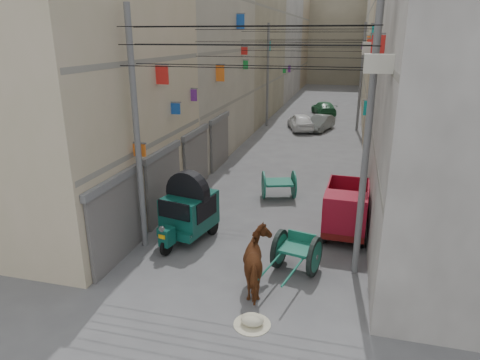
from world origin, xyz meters
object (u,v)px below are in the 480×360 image
(distant_car_white, at_px, (300,122))
(distant_car_grey, at_px, (320,123))
(mini_truck, at_px, (345,213))
(horse, at_px, (259,263))
(feed_sack, at_px, (252,320))
(auto_rickshaw, at_px, (188,209))
(tonga_cart, at_px, (297,252))
(distant_car_green, at_px, (324,108))
(second_cart, at_px, (279,184))

(distant_car_white, height_order, distant_car_grey, distant_car_white)
(mini_truck, distance_m, horse, 4.82)
(feed_sack, relative_size, distant_car_white, 0.15)
(auto_rickshaw, distance_m, distant_car_grey, 20.57)
(tonga_cart, distance_m, distant_car_green, 28.77)
(auto_rickshaw, height_order, horse, auto_rickshaw)
(auto_rickshaw, xyz_separation_m, distant_car_grey, (3.09, 20.32, -0.56))
(auto_rickshaw, height_order, distant_car_grey, auto_rickshaw)
(tonga_cart, relative_size, horse, 1.42)
(auto_rickshaw, xyz_separation_m, feed_sack, (3.35, -4.26, -1.00))
(horse, bearing_deg, distant_car_green, -106.10)
(second_cart, bearing_deg, horse, -102.33)
(feed_sack, bearing_deg, distant_car_white, 94.18)
(distant_car_green, bearing_deg, tonga_cart, 76.19)
(tonga_cart, xyz_separation_m, distant_car_grey, (-0.98, 21.60, -0.06))
(auto_rickshaw, distance_m, feed_sack, 5.51)
(auto_rickshaw, distance_m, distant_car_white, 20.13)
(mini_truck, bearing_deg, feed_sack, -107.80)
(feed_sack, xyz_separation_m, distant_car_grey, (-0.26, 24.58, 0.44))
(second_cart, xyz_separation_m, distant_car_green, (0.39, 22.58, -0.07))
(distant_car_grey, bearing_deg, mini_truck, -66.98)
(second_cart, relative_size, horse, 0.86)
(auto_rickshaw, bearing_deg, tonga_cart, -5.71)
(horse, bearing_deg, distant_car_grey, -106.54)
(feed_sack, xyz_separation_m, distant_car_white, (-1.78, 24.32, 0.52))
(horse, relative_size, distant_car_grey, 0.57)
(tonga_cart, height_order, distant_car_grey, tonga_cart)
(distant_car_white, bearing_deg, tonga_cart, 78.80)
(feed_sack, bearing_deg, second_cart, 95.62)
(auto_rickshaw, relative_size, distant_car_green, 0.68)
(second_cart, bearing_deg, auto_rickshaw, -134.47)
(feed_sack, height_order, distant_car_green, distant_car_green)
(distant_car_white, distance_m, distant_car_grey, 1.55)
(auto_rickshaw, bearing_deg, second_cart, 75.07)
(distant_car_grey, relative_size, distant_car_green, 0.84)
(tonga_cart, bearing_deg, distant_car_grey, 105.31)
(mini_truck, relative_size, distant_car_white, 0.87)
(distant_car_white, bearing_deg, distant_car_grey, 171.77)
(second_cart, height_order, horse, horse)
(auto_rickshaw, bearing_deg, distant_car_grey, 93.06)
(second_cart, bearing_deg, tonga_cart, -93.05)
(auto_rickshaw, distance_m, horse, 4.12)
(auto_rickshaw, relative_size, mini_truck, 0.84)
(second_cart, xyz_separation_m, distant_car_white, (-0.88, 15.18, -0.01))
(horse, height_order, distant_car_green, horse)
(tonga_cart, distance_m, distant_car_grey, 21.63)
(tonga_cart, xyz_separation_m, feed_sack, (-0.73, -2.98, -0.50))
(feed_sack, distance_m, distant_car_grey, 24.59)
(auto_rickshaw, xyz_separation_m, second_cart, (2.45, 4.88, -0.47))
(tonga_cart, xyz_separation_m, mini_truck, (1.39, 2.90, 0.26))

